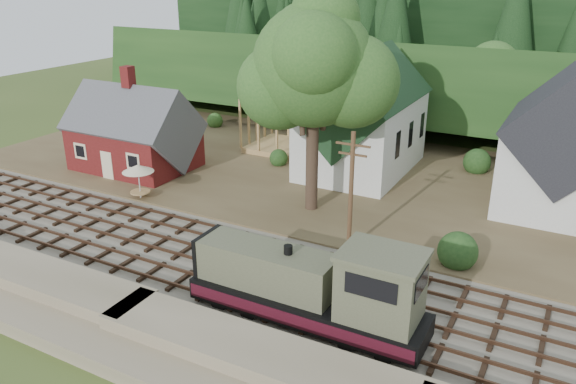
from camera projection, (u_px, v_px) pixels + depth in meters
The scene contains 17 objects.
ground at pixel (211, 262), 34.74m from camera, with size 140.00×140.00×0.00m, color #384C1E.
embankment at pixel (111, 335), 27.78m from camera, with size 64.00×5.00×1.60m, color #7F7259.
railroad_bed at pixel (211, 261), 34.71m from camera, with size 64.00×11.00×0.16m, color #726B5B.
village_flat at pixel (331, 174), 49.42m from camera, with size 64.00×26.00×0.30m, color brown.
hillside at pixel (411, 117), 69.12m from camera, with size 70.00×28.00×8.00m, color #1E3F19.
ridge at pixel (443, 94), 82.22m from camera, with size 80.00×20.00×12.00m, color black.
depot at pixel (134, 136), 49.62m from camera, with size 10.80×7.41×9.00m.
church at pixel (362, 116), 48.06m from camera, with size 8.40×15.17×13.00m.
farmhouse at pixel (565, 148), 40.57m from camera, with size 8.40×10.80×10.60m.
timber_frame at pixel (292, 121), 54.20m from camera, with size 8.20×6.20×6.99m.
lattice_tower at pixel (320, 43), 56.62m from camera, with size 3.20×3.20×12.12m.
big_tree at pixel (316, 74), 38.28m from camera, with size 10.90×8.40×14.70m.
telegraph_pole_near at pixel (351, 191), 34.35m from camera, with size 2.20×0.28×8.00m.
locomotive at pixel (314, 289), 27.74m from camera, with size 12.15×3.04×4.85m.
car_blue at pixel (155, 172), 47.54m from camera, with size 1.44×3.58×1.22m, color #5272B0.
car_green at pixel (112, 168), 48.81m from camera, with size 1.14×3.28×1.08m, color #87A270.
patio_set at pixel (138, 170), 42.97m from camera, with size 2.42×2.42×2.70m.
Camera 1 is at (18.76, -24.77, 16.83)m, focal length 35.00 mm.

